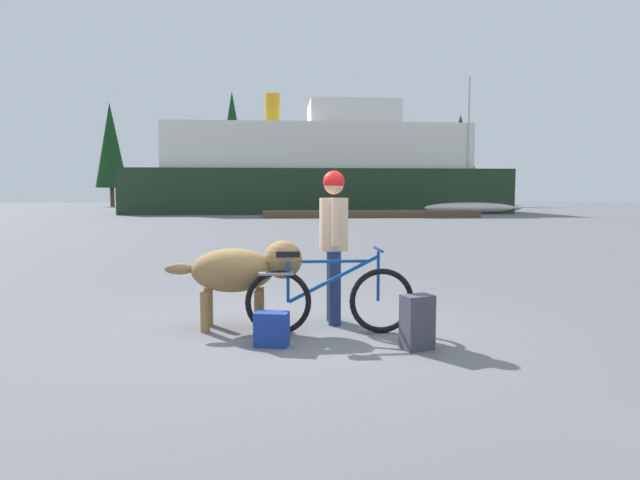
{
  "coord_description": "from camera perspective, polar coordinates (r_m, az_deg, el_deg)",
  "views": [
    {
      "loc": [
        -0.37,
        -5.76,
        1.46
      ],
      "look_at": [
        0.19,
        1.2,
        0.87
      ],
      "focal_mm": 30.87,
      "sensor_mm": 36.0,
      "label": 1
    }
  ],
  "objects": [
    {
      "name": "dog",
      "position": [
        6.0,
        -7.98,
        -3.08
      ],
      "size": [
        1.47,
        0.55,
        0.95
      ],
      "color": "olive",
      "rests_on": "ground_plane"
    },
    {
      "name": "pine_tree_far_left",
      "position": [
        63.13,
        -20.88,
        9.15
      ],
      "size": [
        3.31,
        3.31,
        11.0
      ],
      "color": "#4C331E",
      "rests_on": "ground_plane"
    },
    {
      "name": "pine_tree_far_right",
      "position": [
        63.66,
        14.3,
        9.31
      ],
      "size": [
        4.02,
        4.02,
        10.04
      ],
      "color": "#4C331E",
      "rests_on": "ground_plane"
    },
    {
      "name": "bicycle",
      "position": [
        5.72,
        0.93,
        -6.09
      ],
      "size": [
        1.76,
        0.44,
        0.9
      ],
      "color": "black",
      "rests_on": "ground_plane"
    },
    {
      "name": "pine_tree_center",
      "position": [
        59.91,
        -9.08,
        10.74
      ],
      "size": [
        3.1,
        3.1,
        12.17
      ],
      "color": "#4C331E",
      "rests_on": "ground_plane"
    },
    {
      "name": "ground_plane",
      "position": [
        5.95,
        -0.93,
        -9.34
      ],
      "size": [
        160.0,
        160.0,
        0.0
      ],
      "primitive_type": "plane",
      "color": "slate"
    },
    {
      "name": "person_cyclist",
      "position": [
        6.13,
        1.44,
        0.84
      ],
      "size": [
        0.32,
        0.53,
        1.71
      ],
      "color": "navy",
      "rests_on": "ground_plane"
    },
    {
      "name": "dock_pier",
      "position": [
        33.5,
        5.18,
        2.72
      ],
      "size": [
        12.89,
        2.58,
        0.4
      ],
      "primitive_type": "cube",
      "color": "brown",
      "rests_on": "ground_plane"
    },
    {
      "name": "ferry_boat",
      "position": [
        41.6,
        -0.22,
        7.11
      ],
      "size": [
        27.06,
        8.73,
        8.74
      ],
      "color": "#1E331E",
      "rests_on": "ground_plane"
    },
    {
      "name": "sailboat_moored",
      "position": [
        40.08,
        14.95,
        3.36
      ],
      "size": [
        8.08,
        2.26,
        9.46
      ],
      "color": "silver",
      "rests_on": "ground_plane"
    },
    {
      "name": "backpack",
      "position": [
        5.29,
        10.04,
        -8.37
      ],
      "size": [
        0.33,
        0.28,
        0.51
      ],
      "primitive_type": "cube",
      "rotation": [
        0.0,
        0.0,
        0.34
      ],
      "color": "#3F3F4C",
      "rests_on": "ground_plane"
    },
    {
      "name": "handbag_pannier",
      "position": [
        5.34,
        -5.03,
        -9.19
      ],
      "size": [
        0.35,
        0.25,
        0.33
      ],
      "primitive_type": "cube",
      "rotation": [
        0.0,
        0.0,
        -0.23
      ],
      "color": "navy",
      "rests_on": "ground_plane"
    }
  ]
}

